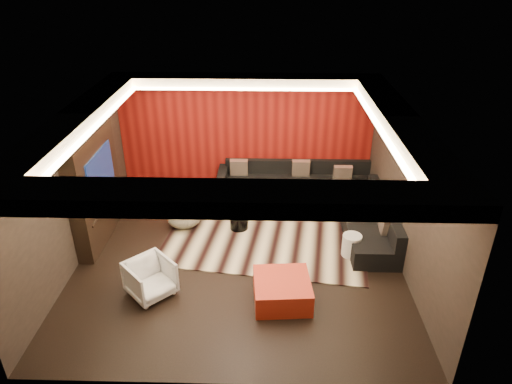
{
  "coord_description": "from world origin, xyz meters",
  "views": [
    {
      "loc": [
        0.51,
        -7.24,
        5.15
      ],
      "look_at": [
        0.3,
        0.6,
        1.05
      ],
      "focal_mm": 32.0,
      "sensor_mm": 36.0,
      "label": 1
    }
  ],
  "objects_px": {
    "armchair": "(150,278)",
    "sectional_sofa": "(321,198)",
    "coffee_table": "(287,202)",
    "orange_ottoman": "(282,290)",
    "drum_stool": "(239,219)",
    "white_side_table": "(351,246)"
  },
  "relations": [
    {
      "from": "coffee_table",
      "to": "sectional_sofa",
      "type": "height_order",
      "value": "sectional_sofa"
    },
    {
      "from": "coffee_table",
      "to": "sectional_sofa",
      "type": "xyz_separation_m",
      "value": [
        0.76,
        -0.04,
        0.14
      ]
    },
    {
      "from": "coffee_table",
      "to": "white_side_table",
      "type": "xyz_separation_m",
      "value": [
        1.16,
        -1.89,
        0.1
      ]
    },
    {
      "from": "coffee_table",
      "to": "orange_ottoman",
      "type": "relative_size",
      "value": 1.32
    },
    {
      "from": "sectional_sofa",
      "to": "white_side_table",
      "type": "bearing_deg",
      "value": -77.76
    },
    {
      "from": "coffee_table",
      "to": "sectional_sofa",
      "type": "relative_size",
      "value": 0.33
    },
    {
      "from": "orange_ottoman",
      "to": "coffee_table",
      "type": "bearing_deg",
      "value": 86.6
    },
    {
      "from": "drum_stool",
      "to": "white_side_table",
      "type": "xyz_separation_m",
      "value": [
        2.2,
        -0.91,
        -0.02
      ]
    },
    {
      "from": "drum_stool",
      "to": "sectional_sofa",
      "type": "distance_m",
      "value": 2.03
    },
    {
      "from": "coffee_table",
      "to": "drum_stool",
      "type": "bearing_deg",
      "value": -136.61
    },
    {
      "from": "coffee_table",
      "to": "drum_stool",
      "type": "height_order",
      "value": "drum_stool"
    },
    {
      "from": "orange_ottoman",
      "to": "drum_stool",
      "type": "bearing_deg",
      "value": 110.9
    },
    {
      "from": "coffee_table",
      "to": "armchair",
      "type": "relative_size",
      "value": 1.71
    },
    {
      "from": "drum_stool",
      "to": "sectional_sofa",
      "type": "relative_size",
      "value": 0.12
    },
    {
      "from": "coffee_table",
      "to": "white_side_table",
      "type": "height_order",
      "value": "white_side_table"
    },
    {
      "from": "armchair",
      "to": "sectional_sofa",
      "type": "height_order",
      "value": "sectional_sofa"
    },
    {
      "from": "coffee_table",
      "to": "orange_ottoman",
      "type": "bearing_deg",
      "value": -93.4
    },
    {
      "from": "orange_ottoman",
      "to": "sectional_sofa",
      "type": "distance_m",
      "value": 3.3
    },
    {
      "from": "drum_stool",
      "to": "white_side_table",
      "type": "relative_size",
      "value": 0.99
    },
    {
      "from": "coffee_table",
      "to": "armchair",
      "type": "xyz_separation_m",
      "value": [
        -2.4,
        -3.09,
        0.2
      ]
    },
    {
      "from": "drum_stool",
      "to": "armchair",
      "type": "distance_m",
      "value": 2.51
    },
    {
      "from": "coffee_table",
      "to": "sectional_sofa",
      "type": "bearing_deg",
      "value": -3.03
    }
  ]
}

